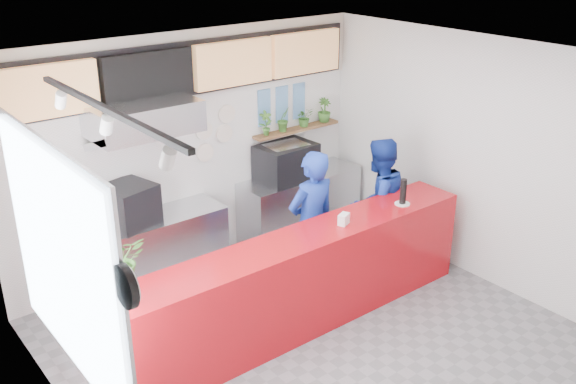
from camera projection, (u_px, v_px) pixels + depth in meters
floor at (321, 343)px, 6.85m from camera, size 5.00×5.00×0.00m
ceiling at (328, 63)px, 5.69m from camera, size 5.00×5.00×0.00m
wall_back at (193, 151)px, 8.08m from camera, size 5.00×0.00×5.00m
wall_left at (76, 302)px, 4.84m from camera, size 0.00×5.00×5.00m
wall_right at (481, 162)px, 7.70m from camera, size 0.00×5.00×5.00m
service_counter at (298, 284)px, 6.93m from camera, size 4.50×0.60×1.10m
cream_band at (189, 64)px, 7.65m from camera, size 5.00×0.02×0.80m
prep_bench at (154, 252)px, 7.81m from camera, size 1.80×0.60×0.90m
panini_oven at (129, 205)px, 7.40m from camera, size 0.66×0.66×0.49m
extraction_hood at (144, 118)px, 7.12m from camera, size 1.20×0.70×0.35m
hood_lip at (145, 135)px, 7.20m from camera, size 1.20×0.69×0.31m
right_bench at (300, 205)px, 9.13m from camera, size 1.80×0.60×0.90m
espresso_machine at (286, 162)px, 8.72m from camera, size 0.80×0.59×0.50m
espresso_tray at (286, 146)px, 8.63m from camera, size 0.58×0.42×0.05m
herb_shelf at (297, 129)px, 8.93m from camera, size 1.40×0.18×0.04m
menu_board_far_left at (46, 92)px, 6.59m from camera, size 1.10×0.10×0.55m
menu_board_mid_left at (148, 76)px, 7.25m from camera, size 1.10×0.10×0.55m
menu_board_mid_right at (234, 63)px, 7.92m from camera, size 1.10×0.10×0.55m
menu_board_far_right at (306, 53)px, 8.58m from camera, size 1.10×0.10×0.55m
soffit at (190, 68)px, 7.65m from camera, size 4.80×0.04×0.65m
window_pane at (62, 263)px, 5.00m from camera, size 0.04×2.20×1.90m
window_frame at (64, 262)px, 5.01m from camera, size 0.03×2.30×2.00m
wall_clock_rim at (125, 286)px, 4.00m from camera, size 0.05×0.30×0.30m
wall_clock_face at (130, 285)px, 4.02m from camera, size 0.02×0.26×0.26m
track_rail at (105, 108)px, 4.52m from camera, size 0.05×2.40×0.04m
dec_plate_a at (204, 130)px, 8.05m from camera, size 0.24×0.03×0.24m
dec_plate_b at (224, 133)px, 8.26m from camera, size 0.24×0.03×0.24m
dec_plate_c at (205, 153)px, 8.17m from camera, size 0.24×0.03×0.24m
dec_plate_d at (227, 114)px, 8.19m from camera, size 0.24×0.03×0.24m
photo_frame_a at (264, 99)px, 8.50m from camera, size 0.20×0.02×0.25m
photo_frame_b at (282, 95)px, 8.68m from camera, size 0.20×0.02×0.25m
photo_frame_c at (299, 92)px, 8.85m from camera, size 0.20×0.02×0.25m
photo_frame_d at (264, 117)px, 8.60m from camera, size 0.20×0.02×0.25m
photo_frame_e at (282, 113)px, 8.77m from camera, size 0.20×0.02×0.25m
photo_frame_f at (299, 110)px, 8.94m from camera, size 0.20×0.02×0.25m
staff_center at (312, 224)px, 7.49m from camera, size 0.67×0.44×1.80m
staff_right at (377, 204)px, 8.14m from camera, size 0.87×0.69×1.72m
herb_a at (266, 123)px, 8.55m from camera, size 0.20×0.16×0.34m
herb_b at (284, 119)px, 8.72m from camera, size 0.21×0.18×0.33m
herb_c at (304, 117)px, 8.94m from camera, size 0.27×0.24×0.27m
herb_d at (324, 110)px, 9.14m from camera, size 0.21×0.19×0.34m
glass_vase at (126, 293)px, 5.52m from camera, size 0.21×0.21×0.21m
basil_vase at (122, 260)px, 5.39m from camera, size 0.39×0.34×0.42m
napkin_holder at (344, 219)px, 7.00m from camera, size 0.16×0.14×0.12m
white_plate at (402, 204)px, 7.52m from camera, size 0.22×0.22×0.01m
pepper_mill at (403, 191)px, 7.46m from camera, size 0.10×0.10×0.30m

